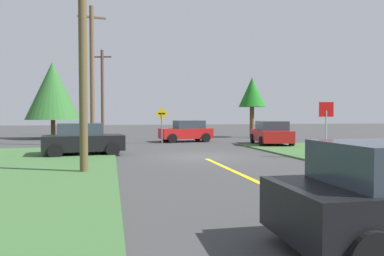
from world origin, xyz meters
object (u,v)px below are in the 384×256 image
Objects in this scene: car_on_crossroad at (271,133)px; stop_sign at (326,119)px; oak_tree_left at (53,91)px; car_approaching_junction at (186,131)px; utility_pole_far at (103,92)px; pine_tree_center at (252,93)px; parked_car_near_building at (83,139)px; utility_pole_near at (83,46)px; utility_pole_mid at (92,74)px; direction_sign at (162,121)px.

stop_sign is at bearing -174.40° from car_on_crossroad.
stop_sign is at bearing -50.11° from oak_tree_left.
car_approaching_junction is 0.62× the size of oak_tree_left.
utility_pole_far reaches higher than pine_tree_center.
oak_tree_left is (-3.45, 13.85, 3.29)m from parked_car_near_building.
pine_tree_center is at bearing 53.07° from utility_pole_near.
utility_pole_near reaches higher than car_approaching_junction.
parked_car_near_building is 0.45× the size of utility_pole_mid.
utility_pole_far reaches higher than car_on_crossroad.
pine_tree_center is (6.92, 3.98, 3.25)m from car_approaching_junction.
utility_pole_near is at bearing 141.43° from car_on_crossroad.
direction_sign is 0.39× the size of oak_tree_left.
oak_tree_left is at bearing 114.27° from utility_pole_mid.
oak_tree_left is 17.46m from pine_tree_center.
direction_sign reaches higher than car_approaching_junction.
utility_pole_far is 3.22× the size of direction_sign.
pine_tree_center is (13.44, 17.88, -0.33)m from utility_pole_near.
oak_tree_left is (-10.44, 5.80, 3.29)m from car_approaching_junction.
utility_pole_mid is 1.67× the size of pine_tree_center.
car_on_crossroad is at bearing -103.35° from pine_tree_center.
oak_tree_left is (-3.93, 19.71, -0.28)m from utility_pole_near.
oak_tree_left is at bearing -41.15° from stop_sign.
car_approaching_junction is 0.48× the size of utility_pole_near.
car_on_crossroad is 0.52× the size of utility_pole_mid.
car_on_crossroad is at bearing -9.21° from utility_pole_mid.
oak_tree_left reaches higher than parked_car_near_building.
oak_tree_left is (-3.66, 8.11, -0.59)m from utility_pole_mid.
stop_sign is 0.64× the size of parked_car_near_building.
parked_car_near_building is (-11.22, 3.70, -1.02)m from stop_sign.
utility_pole_mid is 1.09× the size of utility_pole_far.
utility_pole_mid is 11.61m from utility_pole_far.
car_on_crossroad is 9.03m from pine_tree_center.
pine_tree_center is (17.37, -1.82, -0.05)m from oak_tree_left.
pine_tree_center is at bearing 24.65° from utility_pole_mid.
utility_pole_near is (-11.50, -9.69, 3.57)m from car_on_crossroad.
stop_sign is at bearing 11.35° from utility_pole_near.
car_approaching_junction is at bearing 64.89° from utility_pole_near.
direction_sign is 10.94m from pine_tree_center.
stop_sign is 0.48× the size of pine_tree_center.
oak_tree_left is (-14.67, 17.55, 2.27)m from stop_sign.
car_on_crossroad is at bearing -86.75° from stop_sign.
utility_pole_far is 5.34m from oak_tree_left.
utility_pole_near is 13.29m from direction_sign.
pine_tree_center is (13.92, 12.03, 3.25)m from parked_car_near_building.
oak_tree_left is at bearing 96.77° from parked_car_near_building.
direction_sign is at bearing 70.25° from utility_pole_near.
car_approaching_junction is 1.57× the size of direction_sign.
stop_sign is 11.25m from utility_pole_near.
car_on_crossroad is 1.83× the size of direction_sign.
utility_pole_far is at bearing 88.06° from utility_pole_mid.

